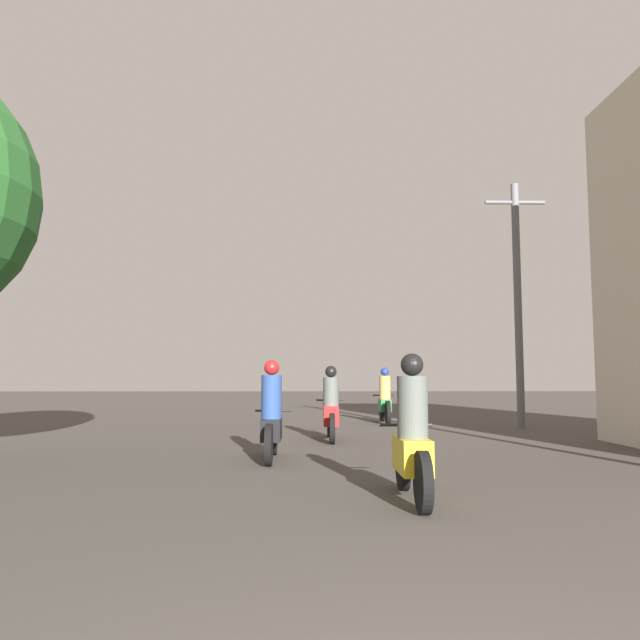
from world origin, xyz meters
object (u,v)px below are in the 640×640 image
Objects in this scene: motorcycle_green at (385,401)px; motorcycle_yellow at (412,442)px; utility_pole_far at (518,298)px; motorcycle_red at (331,410)px; motorcycle_black at (271,420)px.

motorcycle_yellow is at bearing -101.26° from motorcycle_green.
utility_pole_far is at bearing -35.18° from motorcycle_green.
utility_pole_far is (4.41, 9.53, 2.77)m from motorcycle_yellow.
motorcycle_red is 0.99× the size of motorcycle_green.
motorcycle_red is (1.05, 3.07, -0.00)m from motorcycle_black.
motorcycle_black is at bearing -134.33° from utility_pole_far.
motorcycle_yellow is 6.41m from motorcycle_red.
utility_pole_far is at bearing 30.57° from motorcycle_red.
motorcycle_red is 0.31× the size of utility_pole_far.
motorcycle_red is (-0.63, 6.38, 0.01)m from motorcycle_yellow.
motorcycle_black is at bearing 117.21° from motorcycle_yellow.
utility_pole_far is at bearing 53.89° from motorcycle_black.
motorcycle_green reaches higher than motorcycle_black.
utility_pole_far is (3.30, -1.87, 2.75)m from motorcycle_green.
motorcycle_green is at bearing 69.47° from motorcycle_red.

